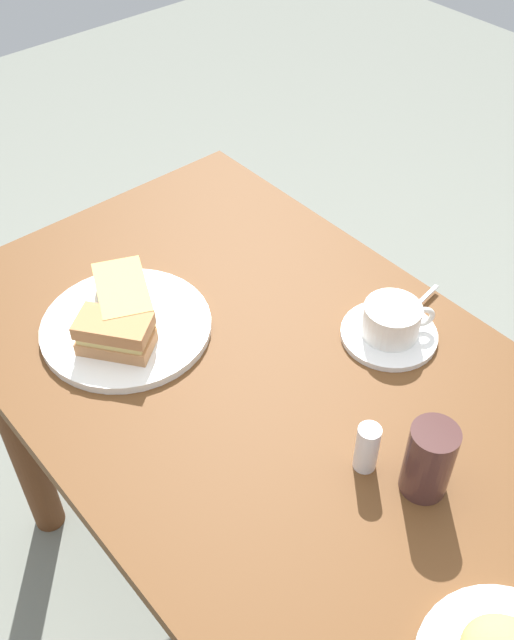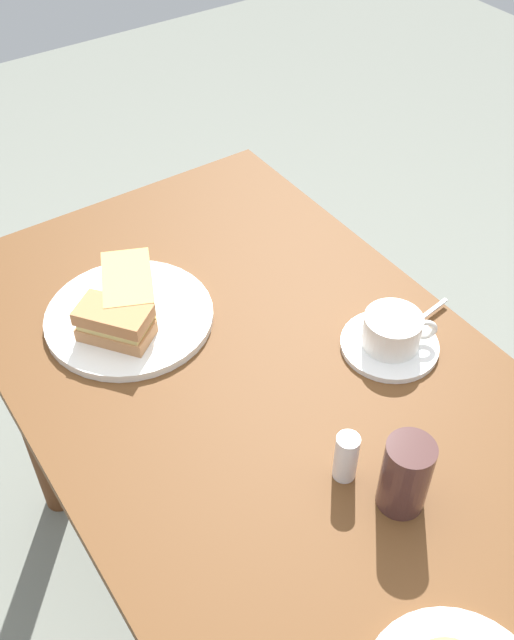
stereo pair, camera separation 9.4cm
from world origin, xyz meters
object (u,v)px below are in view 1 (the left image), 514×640
(sandwich_plate, at_px, (126,327))
(coffee_cup, at_px, (392,319))
(sandwich_back, at_px, (115,334))
(dining_table, at_px, (290,453))
(coffee_saucer, at_px, (389,334))
(drinking_glass, at_px, (429,460))
(spoon, at_px, (416,305))
(sandwich_front, at_px, (124,300))
(salt_shaker, at_px, (367,448))

(sandwich_plate, bearing_deg, coffee_cup, -132.54)
(sandwich_back, bearing_deg, dining_table, -148.00)
(coffee_saucer, distance_m, drinking_glass, 0.29)
(sandwich_plate, relative_size, sandwich_back, 2.14)
(coffee_cup, bearing_deg, coffee_saucer, 57.49)
(coffee_cup, height_order, spoon, coffee_cup)
(sandwich_back, relative_size, coffee_saucer, 0.83)
(sandwich_front, xyz_separation_m, coffee_cup, (-0.31, -0.30, -0.00))
(coffee_cup, bearing_deg, salt_shaker, 124.44)
(salt_shaker, distance_m, drinking_glass, 0.08)
(sandwich_front, distance_m, drinking_glass, 0.54)
(sandwich_plate, height_order, drinking_glass, drinking_glass)
(salt_shaker, xyz_separation_m, drinking_glass, (-0.07, -0.04, 0.02))
(coffee_saucer, distance_m, coffee_cup, 0.03)
(sandwich_front, xyz_separation_m, drinking_glass, (-0.53, -0.12, 0.01))
(dining_table, distance_m, sandwich_back, 0.35)
(sandwich_plate, bearing_deg, dining_table, -157.92)
(coffee_saucer, height_order, drinking_glass, drinking_glass)
(salt_shaker, bearing_deg, sandwich_front, 11.05)
(sandwich_plate, height_order, sandwich_front, sandwich_front)
(sandwich_plate, xyz_separation_m, coffee_cup, (-0.29, -0.32, 0.03))
(sandwich_plate, height_order, salt_shaker, salt_shaker)
(dining_table, distance_m, coffee_cup, 0.28)
(salt_shaker, height_order, drinking_glass, drinking_glass)
(coffee_cup, distance_m, spoon, 0.08)
(dining_table, relative_size, sandwich_plate, 4.43)
(sandwich_back, xyz_separation_m, salt_shaker, (-0.40, -0.14, -0.00))
(dining_table, distance_m, coffee_saucer, 0.25)
(spoon, height_order, salt_shaker, salt_shaker)
(sandwich_plate, relative_size, drinking_glass, 2.39)
(coffee_saucer, bearing_deg, sandwich_back, 54.38)
(dining_table, relative_size, coffee_cup, 11.34)
(sandwich_front, bearing_deg, drinking_glass, -166.77)
(coffee_cup, bearing_deg, sandwich_plate, 47.46)
(sandwich_front, bearing_deg, spoon, -128.00)
(sandwich_back, bearing_deg, sandwich_plate, -47.19)
(sandwich_front, relative_size, coffee_cup, 1.47)
(sandwich_back, bearing_deg, spoon, -119.06)
(dining_table, xyz_separation_m, sandwich_plate, (0.28, 0.11, 0.16))
(coffee_cup, xyz_separation_m, drinking_glass, (-0.22, 0.18, 0.02))
(sandwich_front, xyz_separation_m, coffee_saucer, (-0.31, -0.30, -0.04))
(sandwich_front, relative_size, drinking_glass, 1.38)
(sandwich_front, distance_m, sandwich_back, 0.08)
(sandwich_back, bearing_deg, drinking_glass, -159.45)
(dining_table, xyz_separation_m, sandwich_back, (0.24, 0.15, 0.19))
(drinking_glass, bearing_deg, salt_shaker, 25.79)
(dining_table, height_order, coffee_saucer, coffee_saucer)
(sandwich_back, relative_size, spoon, 1.32)
(sandwich_front, height_order, sandwich_back, same)
(salt_shaker, bearing_deg, coffee_cup, -55.56)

